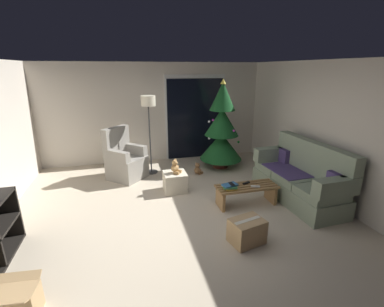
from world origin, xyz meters
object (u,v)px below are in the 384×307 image
(coffee_table, at_px, (246,192))
(cell_phone, at_px, (232,184))
(christmas_tree, at_px, (222,130))
(teddy_bear_chestnut_by_tree, at_px, (198,169))
(teddy_bear_honey, at_px, (175,167))
(couch, at_px, (300,179))
(ottoman, at_px, (175,182))
(floor_lamp, at_px, (149,109))
(book_stack, at_px, (230,186))
(armchair, at_px, (125,161))
(cardboard_box_taped_mid_floor, at_px, (247,231))
(cardboard_box_open_near_shelf, at_px, (13,304))
(remote_black, at_px, (246,183))
(remote_white, at_px, (255,186))

(coffee_table, distance_m, cell_phone, 0.38)
(christmas_tree, height_order, teddy_bear_chestnut_by_tree, christmas_tree)
(coffee_table, distance_m, teddy_bear_honey, 1.44)
(couch, xyz_separation_m, ottoman, (-2.19, 0.90, -0.21))
(floor_lamp, distance_m, ottoman, 1.75)
(book_stack, height_order, armchair, armchair)
(floor_lamp, xyz_separation_m, cardboard_box_taped_mid_floor, (1.01, -2.99, -1.33))
(ottoman, xyz_separation_m, cardboard_box_taped_mid_floor, (0.66, -1.88, -0.02))
(couch, distance_m, ottoman, 2.38)
(cell_phone, height_order, teddy_bear_honey, teddy_bear_honey)
(book_stack, distance_m, armchair, 2.54)
(armchair, distance_m, teddy_bear_chestnut_by_tree, 1.65)
(coffee_table, height_order, book_stack, book_stack)
(cell_phone, distance_m, cardboard_box_open_near_shelf, 3.27)
(remote_black, bearing_deg, floor_lamp, -165.12)
(armchair, distance_m, teddy_bear_honey, 1.35)
(ottoman, bearing_deg, coffee_table, -37.70)
(remote_white, height_order, remote_black, same)
(remote_white, height_order, cardboard_box_taped_mid_floor, remote_white)
(floor_lamp, distance_m, teddy_bear_honey, 1.54)
(christmas_tree, relative_size, ottoman, 4.83)
(remote_white, height_order, floor_lamp, floor_lamp)
(book_stack, bearing_deg, armchair, 132.80)
(remote_black, bearing_deg, cell_phone, -92.29)
(remote_white, relative_size, cardboard_box_taped_mid_floor, 0.30)
(cell_phone, bearing_deg, cardboard_box_taped_mid_floor, -100.63)
(couch, relative_size, cardboard_box_taped_mid_floor, 3.76)
(remote_black, distance_m, cell_phone, 0.38)
(coffee_table, distance_m, remote_black, 0.16)
(floor_lamp, distance_m, cardboard_box_open_near_shelf, 4.14)
(book_stack, xyz_separation_m, teddy_bear_honey, (-0.78, 0.91, 0.09))
(remote_white, bearing_deg, couch, -65.36)
(remote_white, xyz_separation_m, book_stack, (-0.46, 0.04, 0.03))
(remote_white, height_order, armchair, armchair)
(floor_lamp, bearing_deg, ottoman, -72.40)
(teddy_bear_chestnut_by_tree, height_order, cardboard_box_open_near_shelf, cardboard_box_open_near_shelf)
(teddy_bear_honey, height_order, teddy_bear_chestnut_by_tree, teddy_bear_honey)
(couch, height_order, ottoman, couch)
(couch, height_order, christmas_tree, christmas_tree)
(coffee_table, height_order, teddy_bear_chestnut_by_tree, coffee_table)
(book_stack, xyz_separation_m, teddy_bear_chestnut_by_tree, (-0.12, 1.64, -0.29))
(book_stack, bearing_deg, coffee_table, 7.95)
(cardboard_box_taped_mid_floor, bearing_deg, book_stack, 82.15)
(cell_phone, xyz_separation_m, teddy_bear_chestnut_by_tree, (-0.14, 1.64, -0.34))
(ottoman, bearing_deg, remote_white, -37.64)
(couch, relative_size, ottoman, 4.48)
(cell_phone, bearing_deg, cardboard_box_open_near_shelf, -154.19)
(book_stack, height_order, ottoman, book_stack)
(ottoman, relative_size, cardboard_box_taped_mid_floor, 0.84)
(couch, distance_m, teddy_bear_chestnut_by_tree, 2.24)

